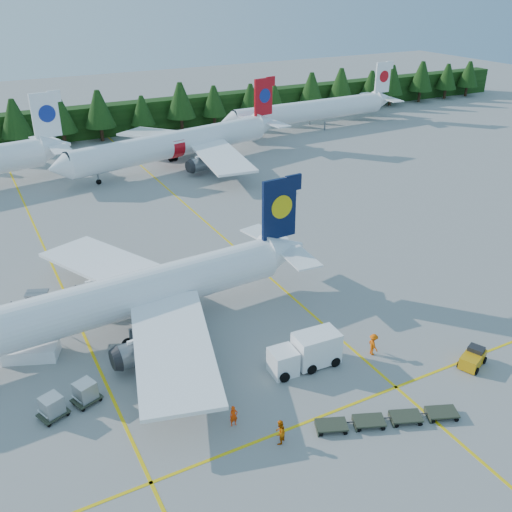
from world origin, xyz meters
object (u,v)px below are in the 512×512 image
airliner_navy (94,306)px  baggage_tug (473,358)px  airliner_red (169,146)px  airstairs (32,346)px  service_truck (305,352)px

airliner_navy → baggage_tug: bearing=-37.9°
airliner_navy → airliner_red: airliner_red is taller
baggage_tug → airliner_red: bearing=69.9°
airliner_navy → airliner_red: 49.96m
airliner_navy → baggage_tug: (26.46, -18.10, -2.80)m
airliner_red → airstairs: (-28.58, -43.91, -2.86)m
baggage_tug → airliner_navy: bearing=122.4°
airliner_navy → airstairs: 6.07m
airliner_red → airstairs: size_ratio=6.25×
airstairs → service_truck: bearing=-9.9°
airliner_navy → airstairs: bearing=172.5°
airstairs → service_truck: 23.01m
airliner_navy → service_truck: (14.07, -11.76, -2.07)m
baggage_tug → service_truck: bearing=129.7°
airliner_red → airstairs: 52.47m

